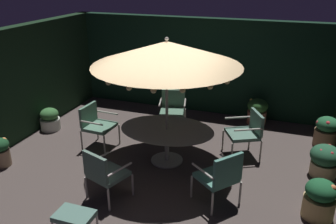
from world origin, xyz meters
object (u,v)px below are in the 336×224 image
object	(u,v)px
patio_chair_south	(247,130)
potted_plant_right_near	(320,199)
patio_chair_north	(173,107)
potted_plant_back_center	(50,119)
patio_chair_northeast	(96,123)
ottoman_footrest	(74,216)
patio_dining_table	(167,134)
patio_chair_southeast	(221,175)
potted_plant_back_right	(0,151)
potted_plant_back_left	(325,160)
patio_umbrella	(167,54)
potted_plant_right_far	(257,111)
potted_plant_left_far	(326,131)
patio_chair_east	(104,172)

from	to	relation	value
patio_chair_south	potted_plant_right_near	size ratio (longest dim) A/B	1.45
patio_chair_north	potted_plant_back_center	xyz separation A→B (m)	(-2.78, -1.12, -0.27)
patio_chair_northeast	ottoman_footrest	size ratio (longest dim) A/B	1.69
patio_dining_table	ottoman_footrest	world-z (taller)	patio_dining_table
patio_chair_southeast	ottoman_footrest	size ratio (longest dim) A/B	1.75
ottoman_footrest	potted_plant_back_right	size ratio (longest dim) A/B	0.96
potted_plant_back_center	potted_plant_back_left	bearing A→B (deg)	-0.12
patio_umbrella	patio_chair_south	bearing A→B (deg)	27.94
potted_plant_right_far	patio_chair_north	bearing A→B (deg)	-154.58
patio_chair_southeast	potted_plant_right_near	size ratio (longest dim) A/B	1.49
patio_umbrella	ottoman_footrest	size ratio (longest dim) A/B	4.99
patio_chair_northeast	potted_plant_right_near	distance (m)	4.60
ottoman_footrest	potted_plant_back_right	distance (m)	2.79
patio_chair_north	potted_plant_right_near	distance (m)	4.09
potted_plant_back_left	potted_plant_right_far	world-z (taller)	potted_plant_right_far
ottoman_footrest	potted_plant_right_near	bearing A→B (deg)	25.73
potted_plant_right_near	potted_plant_right_far	world-z (taller)	same
ottoman_footrest	patio_dining_table	bearing A→B (deg)	77.76
patio_chair_northeast	potted_plant_back_left	xyz separation A→B (m)	(4.64, 0.39, -0.24)
patio_umbrella	patio_dining_table	bearing A→B (deg)	119.13
patio_chair_northeast	potted_plant_right_near	bearing A→B (deg)	-11.91
potted_plant_left_far	patio_dining_table	bearing A→B (deg)	-149.66
patio_umbrella	potted_plant_right_far	size ratio (longest dim) A/B	4.26
patio_chair_east	patio_chair_south	world-z (taller)	patio_chair_south
patio_umbrella	potted_plant_back_right	world-z (taller)	patio_umbrella
ottoman_footrest	potted_plant_back_center	size ratio (longest dim) A/B	1.02
patio_chair_east	potted_plant_right_near	xyz separation A→B (m)	(3.38, 0.72, -0.21)
potted_plant_left_far	potted_plant_right_far	size ratio (longest dim) A/B	1.04
potted_plant_back_center	patio_umbrella	bearing A→B (deg)	-8.79
patio_chair_north	potted_plant_right_far	world-z (taller)	patio_chair_north
patio_chair_south	potted_plant_back_center	xyz separation A→B (m)	(-4.67, -0.29, -0.31)
potted_plant_back_left	potted_plant_right_far	xyz separation A→B (m)	(-1.47, 2.05, 0.01)
potted_plant_back_right	potted_plant_right_far	distance (m)	5.93
patio_chair_northeast	potted_plant_back_left	bearing A→B (deg)	4.82
patio_chair_southeast	potted_plant_right_far	bearing A→B (deg)	86.70
potted_plant_back_right	potted_plant_back_center	xyz separation A→B (m)	(-0.15, 1.76, -0.05)
patio_chair_southeast	potted_plant_left_far	bearing A→B (deg)	58.16
patio_chair_east	patio_dining_table	bearing A→B (deg)	70.95
potted_plant_back_center	ottoman_footrest	bearing A→B (deg)	-48.25
patio_chair_north	potted_plant_right_far	xyz separation A→B (m)	(1.93, 0.92, -0.20)
patio_dining_table	patio_umbrella	bearing A→B (deg)	-60.87
potted_plant_back_right	potted_plant_back_center	world-z (taller)	potted_plant_back_right
potted_plant_back_left	patio_chair_northeast	bearing A→B (deg)	-175.18
patio_chair_north	patio_chair_northeast	world-z (taller)	patio_chair_northeast
potted_plant_back_center	potted_plant_right_far	bearing A→B (deg)	23.37
patio_chair_southeast	potted_plant_left_far	xyz separation A→B (m)	(1.77, 2.85, -0.21)
patio_chair_northeast	potted_plant_left_far	size ratio (longest dim) A/B	1.39
patio_chair_northeast	potted_plant_back_left	size ratio (longest dim) A/B	1.52
patio_chair_northeast	potted_plant_back_center	bearing A→B (deg)	165.24
ottoman_footrest	potted_plant_left_far	size ratio (longest dim) A/B	0.82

